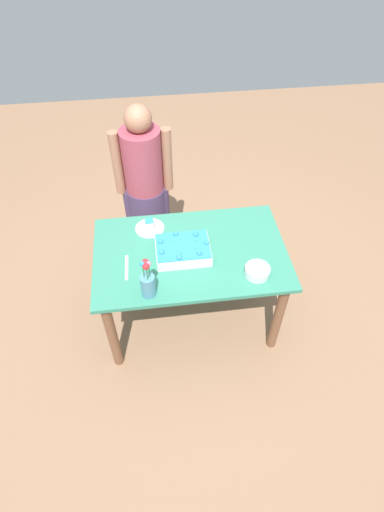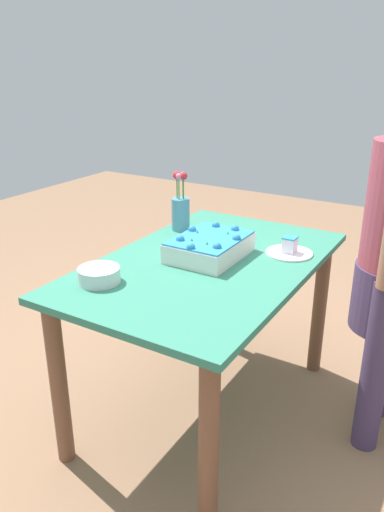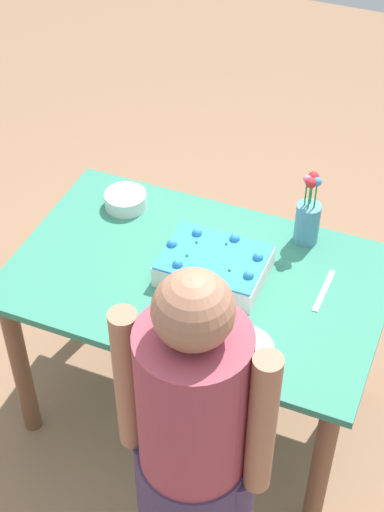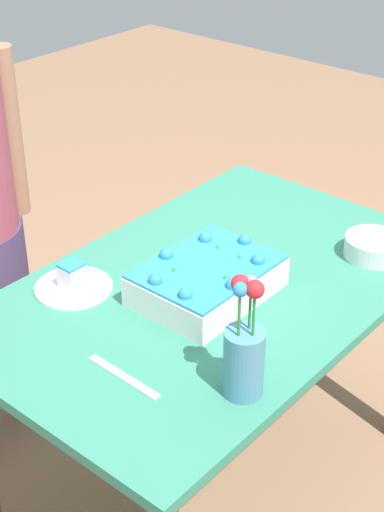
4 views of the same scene
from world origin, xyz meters
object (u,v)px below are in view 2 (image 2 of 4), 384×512
Objects in this scene: fruit_bowl at (99,275)px; flower_vase at (181,209)px; serving_plate_with_slice at (289,250)px; sheet_cake at (210,246)px; cake_knife at (234,230)px.

flower_vase is at bearing -174.16° from fruit_bowl.
fruit_bowl is (0.67, -0.52, 0.01)m from serving_plate_with_slice.
sheet_cake is at bearing 152.99° from fruit_bowl.
serving_plate_with_slice is 1.27× the size of fruit_bowl.
flower_vase reaches higher than cake_knife.
serving_plate_with_slice is at bearing 126.06° from sheet_cake.
serving_plate_with_slice reaches higher than cake_knife.
fruit_bowl is (0.46, -0.23, -0.02)m from sheet_cake.
fruit_bowl is (0.84, -0.16, 0.03)m from cake_knife.
flower_vase reaches higher than fruit_bowl.
sheet_cake is at bearing 51.07° from flower_vase.
flower_vase is 0.72m from fruit_bowl.
fruit_bowl is at bearing -27.01° from sheet_cake.
sheet_cake is 2.22× the size of fruit_bowl.
serving_plate_with_slice is 0.96× the size of cake_knife.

